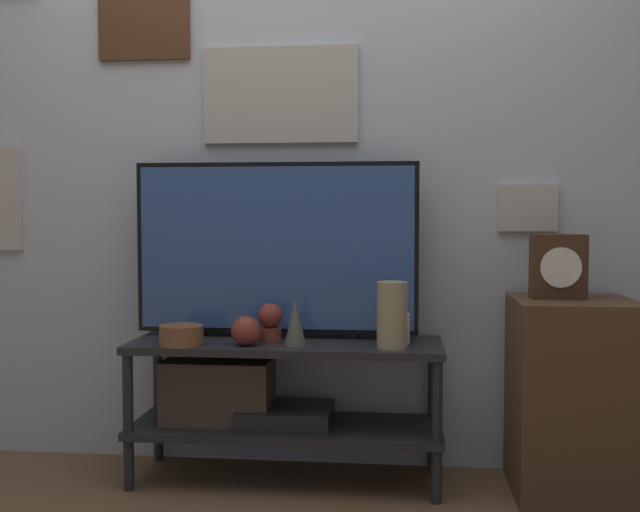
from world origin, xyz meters
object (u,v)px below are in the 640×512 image
at_px(vase_wide_bowl, 181,335).
at_px(mantel_clock, 558,267).
at_px(television, 276,248).
at_px(vase_slim_bronze, 295,322).
at_px(decorative_bust, 270,322).
at_px(vase_round_glass, 246,331).
at_px(vase_tall_ceramic, 392,315).
at_px(candle_jar, 399,328).

distance_m(vase_wide_bowl, mantel_clock, 1.45).
height_order(television, vase_slim_bronze, television).
bearing_deg(mantel_clock, decorative_bust, -179.59).
relative_size(vase_round_glass, vase_tall_ceramic, 0.45).
height_order(television, vase_tall_ceramic, television).
distance_m(vase_slim_bronze, candle_jar, 0.40).
xyz_separation_m(vase_tall_ceramic, vase_slim_bronze, (-0.37, 0.03, -0.04)).
distance_m(television, mantel_clock, 1.10).
relative_size(vase_slim_bronze, candle_jar, 1.51).
bearing_deg(vase_tall_ceramic, decorative_bust, 168.27).
distance_m(vase_round_glass, vase_slim_bronze, 0.19).
bearing_deg(vase_slim_bronze, vase_round_glass, -171.93).
xyz_separation_m(vase_tall_ceramic, mantel_clock, (0.62, 0.11, 0.18)).
distance_m(vase_tall_ceramic, decorative_bust, 0.49).
height_order(vase_round_glass, vase_wide_bowl, vase_round_glass).
distance_m(vase_slim_bronze, decorative_bust, 0.13).
bearing_deg(decorative_bust, vase_wide_bowl, -161.08).
xyz_separation_m(television, mantel_clock, (1.09, -0.10, -0.06)).
height_order(vase_round_glass, vase_slim_bronze, vase_slim_bronze).
bearing_deg(candle_jar, vase_round_glass, -169.26).
relative_size(television, mantel_clock, 4.73).
height_order(vase_tall_ceramic, mantel_clock, mantel_clock).
bearing_deg(vase_round_glass, vase_wide_bowl, -176.28).
bearing_deg(vase_round_glass, vase_tall_ceramic, -0.41).
height_order(vase_round_glass, candle_jar, candle_jar).
distance_m(vase_round_glass, candle_jar, 0.59).
bearing_deg(vase_round_glass, mantel_clock, 5.02).
bearing_deg(decorative_bust, candle_jar, 1.66).
xyz_separation_m(vase_wide_bowl, mantel_clock, (1.42, 0.12, 0.27)).
bearing_deg(vase_wide_bowl, decorative_bust, 18.92).
xyz_separation_m(vase_round_glass, vase_wide_bowl, (-0.25, -0.02, -0.02)).
xyz_separation_m(vase_round_glass, decorative_bust, (0.08, 0.10, 0.02)).
bearing_deg(candle_jar, mantel_clock, -0.65).
xyz_separation_m(television, decorative_bust, (-0.01, -0.10, -0.28)).
distance_m(vase_round_glass, decorative_bust, 0.12).
xyz_separation_m(television, candle_jar, (0.50, -0.09, -0.31)).
height_order(vase_tall_ceramic, decorative_bust, vase_tall_ceramic).
height_order(vase_wide_bowl, mantel_clock, mantel_clock).
bearing_deg(television, decorative_bust, -93.64).
bearing_deg(vase_tall_ceramic, vase_round_glass, 179.59).
xyz_separation_m(vase_wide_bowl, decorative_bust, (0.32, 0.11, 0.04)).
xyz_separation_m(vase_tall_ceramic, candle_jar, (0.02, 0.11, -0.07)).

